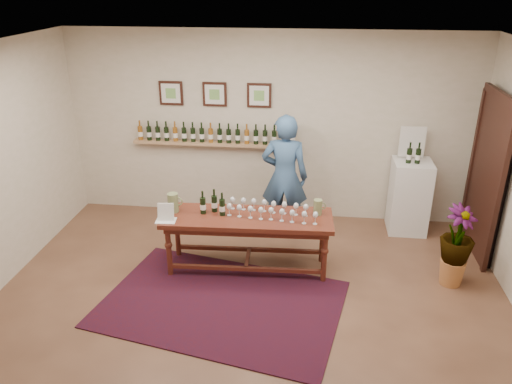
# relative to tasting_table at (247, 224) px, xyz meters

# --- Properties ---
(ground) EXTENTS (6.00, 6.00, 0.00)m
(ground) POSITION_rel_tasting_table_xyz_m (0.12, -0.86, -0.63)
(ground) COLOR #523424
(ground) RESTS_ON ground
(room_shell) EXTENTS (6.00, 6.00, 6.00)m
(room_shell) POSITION_rel_tasting_table_xyz_m (2.23, 0.99, 0.49)
(room_shell) COLOR beige
(room_shell) RESTS_ON ground
(rug) EXTENTS (2.98, 2.28, 0.01)m
(rug) POSITION_rel_tasting_table_xyz_m (-0.20, -0.80, -0.62)
(rug) COLOR #4D0D10
(rug) RESTS_ON ground
(tasting_table) EXTENTS (2.12, 0.76, 0.74)m
(tasting_table) POSITION_rel_tasting_table_xyz_m (0.00, 0.00, 0.00)
(tasting_table) COLOR #4F2013
(tasting_table) RESTS_ON ground
(table_glasses) EXTENTS (1.25, 0.41, 0.17)m
(table_glasses) POSITION_rel_tasting_table_xyz_m (0.24, 0.04, 0.20)
(table_glasses) COLOR silver
(table_glasses) RESTS_ON tasting_table
(table_bottles) EXTENTS (0.30, 0.19, 0.31)m
(table_bottles) POSITION_rel_tasting_table_xyz_m (-0.43, 0.05, 0.27)
(table_bottles) COLOR black
(table_bottles) RESTS_ON tasting_table
(pitcher_left) EXTENTS (0.17, 0.17, 0.24)m
(pitcher_left) POSITION_rel_tasting_table_xyz_m (-0.94, 0.02, 0.23)
(pitcher_left) COLOR olive
(pitcher_left) RESTS_ON tasting_table
(pitcher_right) EXTENTS (0.13, 0.13, 0.20)m
(pitcher_right) POSITION_rel_tasting_table_xyz_m (0.86, 0.15, 0.21)
(pitcher_right) COLOR olive
(pitcher_right) RESTS_ON tasting_table
(menu_card) EXTENTS (0.25, 0.19, 0.22)m
(menu_card) POSITION_rel_tasting_table_xyz_m (-0.96, -0.22, 0.22)
(menu_card) COLOR silver
(menu_card) RESTS_ON tasting_table
(display_pedestal) EXTENTS (0.54, 0.54, 1.07)m
(display_pedestal) POSITION_rel_tasting_table_xyz_m (2.18, 1.32, -0.10)
(display_pedestal) COLOR silver
(display_pedestal) RESTS_ON ground
(pedestal_bottles) EXTENTS (0.28, 0.08, 0.28)m
(pedestal_bottles) POSITION_rel_tasting_table_xyz_m (2.15, 1.27, 0.57)
(pedestal_bottles) COLOR black
(pedestal_bottles) RESTS_ON display_pedestal
(info_sign) EXTENTS (0.36, 0.02, 0.49)m
(info_sign) POSITION_rel_tasting_table_xyz_m (2.15, 1.47, 0.68)
(info_sign) COLOR silver
(info_sign) RESTS_ON display_pedestal
(potted_plant) EXTENTS (0.65, 0.65, 0.89)m
(potted_plant) POSITION_rel_tasting_table_xyz_m (2.51, -0.06, -0.11)
(potted_plant) COLOR #AC6B39
(potted_plant) RESTS_ON ground
(person) EXTENTS (0.67, 0.46, 1.78)m
(person) POSITION_rel_tasting_table_xyz_m (0.39, 0.97, 0.26)
(person) COLOR #35577F
(person) RESTS_ON ground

